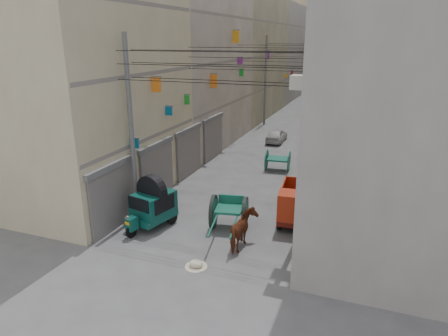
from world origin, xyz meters
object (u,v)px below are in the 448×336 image
at_px(distant_car_white, 277,135).
at_px(distant_car_green, 312,102).
at_px(auto_rickshaw, 152,204).
at_px(tonga_cart, 229,212).
at_px(feed_sack, 196,264).
at_px(mini_truck, 296,207).
at_px(horse, 243,231).
at_px(distant_car_grey, 310,122).
at_px(second_cart, 278,160).

distance_m(distant_car_white, distant_car_green, 17.39).
distance_m(auto_rickshaw, tonga_cart, 3.29).
relative_size(tonga_cart, feed_sack, 6.73).
bearing_deg(distant_car_white, feed_sack, 94.20).
height_order(mini_truck, distant_car_white, mini_truck).
bearing_deg(feed_sack, horse, 59.10).
distance_m(auto_rickshaw, feed_sack, 3.99).
distance_m(mini_truck, horse, 3.13).
bearing_deg(horse, mini_truck, -119.37).
relative_size(feed_sack, horse, 0.29).
relative_size(tonga_cart, horse, 1.96).
height_order(horse, distant_car_grey, horse).
height_order(auto_rickshaw, tonga_cart, auto_rickshaw).
bearing_deg(feed_sack, distant_car_grey, 89.67).
distance_m(mini_truck, distant_car_grey, 20.06).
distance_m(second_cart, distant_car_grey, 12.85).
relative_size(mini_truck, distant_car_white, 1.01).
bearing_deg(distant_car_white, mini_truck, 106.01).
bearing_deg(tonga_cart, distant_car_green, 81.57).
xyz_separation_m(distant_car_white, distant_car_green, (0.11, 17.39, 0.09)).
bearing_deg(distant_car_grey, second_cart, -89.79).
height_order(tonga_cart, second_cart, tonga_cart).
bearing_deg(distant_car_green, distant_car_white, 73.16).
distance_m(feed_sack, distant_car_grey, 24.56).
relative_size(tonga_cart, distant_car_white, 1.08).
height_order(mini_truck, distant_car_grey, mini_truck).
relative_size(tonga_cart, mini_truck, 1.06).
height_order(feed_sack, distant_car_white, distant_car_white).
xyz_separation_m(auto_rickshaw, feed_sack, (3.08, -2.35, -0.91)).
xyz_separation_m(second_cart, distant_car_green, (-1.62, 24.41, -0.05)).
bearing_deg(distant_car_grey, horse, -87.45).
bearing_deg(second_cart, horse, -89.81).
xyz_separation_m(second_cart, distant_car_grey, (-0.04, 12.85, -0.13)).
bearing_deg(feed_sack, mini_truck, 60.53).
bearing_deg(second_cart, mini_truck, -76.24).
bearing_deg(distant_car_green, auto_rickshaw, 70.74).
xyz_separation_m(auto_rickshaw, second_cart, (3.26, 9.35, -0.36)).
height_order(mini_truck, feed_sack, mini_truck).
bearing_deg(auto_rickshaw, feed_sack, -23.75).
bearing_deg(tonga_cart, distant_car_white, 84.92).
bearing_deg(distant_car_white, second_cart, 103.32).
height_order(distant_car_white, distant_car_grey, distant_car_grey).
relative_size(second_cart, feed_sack, 3.08).
xyz_separation_m(feed_sack, horse, (1.14, 1.90, 0.60)).
bearing_deg(mini_truck, distant_car_grey, 91.67).
height_order(distant_car_white, distant_car_green, distant_car_green).
relative_size(second_cart, distant_car_green, 0.36).
bearing_deg(feed_sack, distant_car_green, 92.28).
relative_size(feed_sack, distant_car_white, 0.16).
distance_m(horse, distant_car_green, 34.31).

